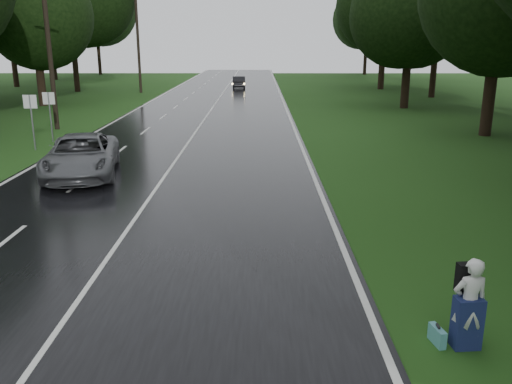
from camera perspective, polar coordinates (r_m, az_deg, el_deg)
ground at (r=12.67m, az=-16.69°, el=-8.59°), size 160.00×160.00×0.00m
road at (r=31.64m, az=-6.40°, el=6.49°), size 12.00×140.00×0.04m
lane_center at (r=31.63m, az=-6.40°, el=6.54°), size 0.12×140.00×0.01m
grey_car at (r=21.80m, az=-18.20°, el=3.73°), size 3.64×6.03×1.57m
far_car at (r=61.08m, az=-1.84°, el=11.68°), size 1.54×4.01×1.30m
hitchhiker at (r=9.91m, az=21.81°, el=-11.29°), size 0.63×0.58×1.65m
suitcase at (r=10.10m, az=18.82°, el=-14.36°), size 0.21×0.46×0.31m
utility_pole_mid at (r=34.49m, az=-20.49°, el=6.33°), size 1.80×0.28×10.56m
utility_pole_far at (r=57.12m, az=-12.21°, el=10.35°), size 1.80×0.28×10.54m
road_sign_a at (r=28.07m, az=-22.53°, el=4.15°), size 0.64×0.10×2.66m
road_sign_b at (r=30.17m, az=-20.89°, el=5.06°), size 0.62×0.10×2.58m
tree_left_e at (r=47.76m, az=-21.79°, el=8.58°), size 7.45×7.45×11.63m
tree_left_f at (r=60.25m, az=-18.55°, el=10.16°), size 10.99×10.99×17.17m
tree_right_d at (r=32.75m, az=23.27°, el=5.59°), size 8.28×8.28×12.94m
tree_right_e at (r=44.40m, az=15.54°, el=8.66°), size 7.72×7.72×12.06m
tree_right_f at (r=61.70m, az=13.18°, el=10.68°), size 9.66×9.66×15.10m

